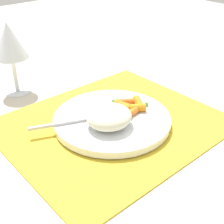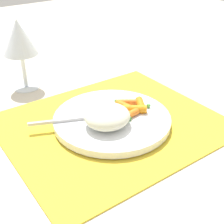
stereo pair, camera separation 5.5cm
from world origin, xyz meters
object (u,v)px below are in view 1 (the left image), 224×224
at_px(plate, 112,119).
at_px(rice_mound, 109,117).
at_px(fork, 92,118).
at_px(carrot_portion, 131,106).
at_px(wine_glass, 9,42).

height_order(plate, rice_mound, rice_mound).
bearing_deg(fork, plate, -23.06).
xyz_separation_m(plate, rice_mound, (-0.03, -0.02, 0.03)).
distance_m(rice_mound, fork, 0.04).
bearing_deg(carrot_portion, rice_mound, -168.09).
height_order(plate, carrot_portion, carrot_portion).
distance_m(rice_mound, wine_glass, 0.30).
distance_m(plate, fork, 0.04).
bearing_deg(rice_mound, plate, 38.95).
relative_size(plate, carrot_portion, 3.01).
height_order(rice_mound, fork, rice_mound).
relative_size(plate, wine_glass, 1.38).
xyz_separation_m(rice_mound, fork, (-0.01, 0.04, -0.02)).
relative_size(rice_mound, fork, 0.45).
height_order(carrot_portion, wine_glass, wine_glass).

